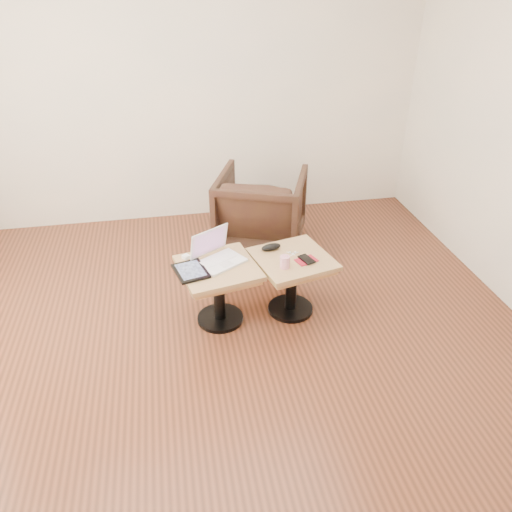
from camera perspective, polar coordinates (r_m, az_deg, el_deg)
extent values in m
cube|color=#3F2215|center=(3.37, -4.29, -11.99)|extent=(4.50, 4.50, 0.01)
cube|color=beige|center=(4.80, -8.43, 19.41)|extent=(4.50, 0.02, 2.70)
cylinder|color=black|center=(3.70, -4.10, -7.08)|extent=(0.34, 0.34, 0.03)
cylinder|color=black|center=(3.57, -4.23, -4.34)|extent=(0.08, 0.08, 0.41)
cube|color=#9C5D3E|center=(3.47, -4.34, -1.86)|extent=(0.56, 0.56, 0.04)
cube|color=olive|center=(3.45, -4.36, -1.37)|extent=(0.61, 0.61, 0.03)
cylinder|color=black|center=(3.79, 3.94, -5.99)|extent=(0.34, 0.34, 0.03)
cylinder|color=black|center=(3.66, 4.06, -3.28)|extent=(0.08, 0.08, 0.41)
cube|color=#9C5D3E|center=(3.56, 4.16, -0.83)|extent=(0.57, 0.57, 0.04)
cube|color=olive|center=(3.55, 4.19, -0.36)|extent=(0.62, 0.62, 0.03)
cube|color=white|center=(3.46, -4.00, -0.68)|extent=(0.38, 0.35, 0.02)
cube|color=silver|center=(3.48, -4.34, -0.34)|extent=(0.27, 0.22, 0.00)
cube|color=silver|center=(3.42, -3.37, -0.95)|extent=(0.10, 0.09, 0.00)
cube|color=white|center=(3.50, -5.37, 1.66)|extent=(0.29, 0.20, 0.20)
cube|color=maroon|center=(3.50, -5.37, 1.66)|extent=(0.25, 0.17, 0.17)
cube|color=black|center=(3.39, -7.49, -1.72)|extent=(0.26, 0.30, 0.02)
cube|color=#191E38|center=(3.38, -7.50, -1.58)|extent=(0.21, 0.25, 0.00)
cube|color=white|center=(3.54, -8.01, -0.09)|extent=(0.06, 0.06, 0.03)
ellipsoid|color=black|center=(3.61, 1.73, 1.04)|extent=(0.16, 0.10, 0.05)
cylinder|color=#CB356D|center=(3.40, 3.31, -0.69)|extent=(0.08, 0.08, 0.09)
sphere|color=white|center=(3.56, 4.24, 0.28)|extent=(0.02, 0.02, 0.02)
sphere|color=white|center=(3.58, 4.52, 0.44)|extent=(0.02, 0.02, 0.02)
sphere|color=white|center=(3.58, 3.90, 0.43)|extent=(0.02, 0.02, 0.02)
cylinder|color=white|center=(3.57, 4.24, 0.20)|extent=(0.08, 0.05, 0.00)
cube|color=#A30517|center=(3.50, 5.78, -0.50)|extent=(0.17, 0.14, 0.01)
cube|color=black|center=(3.50, 5.79, -0.37)|extent=(0.11, 0.14, 0.01)
imported|color=black|center=(4.49, 0.59, 5.34)|extent=(0.97, 0.98, 0.69)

